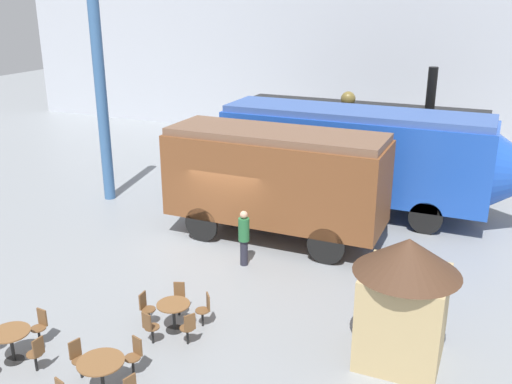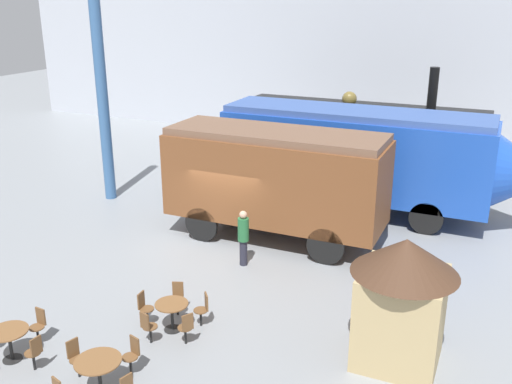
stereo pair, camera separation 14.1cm
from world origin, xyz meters
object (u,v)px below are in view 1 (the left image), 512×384
Objects in this scene: streamlined_locomotive at (374,155)px; cafe_table_near at (11,338)px; cafe_table_far at (174,310)px; ticket_kiosk at (404,294)px; visitor_person at (244,236)px; cafe_chair_0 at (37,352)px; steam_locomotive at (358,134)px; passenger_coach_wooden at (275,176)px; cafe_table_mid at (101,367)px.

streamlined_locomotive is 13.38× the size of cafe_table_near.
streamlined_locomotive is 10.44m from cafe_table_far.
ticket_kiosk is at bearing 10.95° from cafe_table_far.
visitor_person is 0.59× the size of ticket_kiosk.
cafe_chair_0 is at bearing -109.72° from streamlined_locomotive.
steam_locomotive is at bearing 83.89° from visitor_person.
cafe_table_far is 5.53m from ticket_kiosk.
cafe_chair_0 is at bearing -103.00° from passenger_coach_wooden.
ticket_kiosk is at bearing 24.06° from cafe_table_near.
passenger_coach_wooden is at bearing 88.41° from cafe_table_far.
passenger_coach_wooden reaches higher than cafe_table_far.
cafe_chair_0 is 0.49× the size of visitor_person.
passenger_coach_wooden is 2.61m from visitor_person.
cafe_table_far is at bearing -94.62° from steam_locomotive.
ticket_kiosk reaches higher than cafe_table_near.
cafe_table_far is at bearing -90.96° from visitor_person.
cafe_table_mid is at bearing -91.90° from passenger_coach_wooden.
passenger_coach_wooden is at bearing 87.31° from visitor_person.
cafe_table_far is at bearing -104.79° from streamlined_locomotive.
cafe_chair_0 is at bearing -153.08° from ticket_kiosk.
streamlined_locomotive is 9.35m from ticket_kiosk.
cafe_table_near is 2.57m from cafe_table_mid.
ticket_kiosk is (5.45, 3.67, 1.03)m from cafe_table_mid.
cafe_chair_0 is 8.16m from ticket_kiosk.
cafe_table_near is at bearing -136.59° from cafe_table_far.
visitor_person reaches higher than cafe_table_far.
streamlined_locomotive is 6.62m from visitor_person.
passenger_coach_wooden is 7.37m from ticket_kiosk.
steam_locomotive reaches higher than cafe_table_near.
cafe_table_near is at bearing 178.04° from cafe_table_mid.
ticket_kiosk reaches higher than cafe_table_far.
steam_locomotive is at bearing 76.86° from cafe_table_near.
steam_locomotive is 5.97× the size of visitor_person.
visitor_person is (2.76, 6.55, 0.36)m from cafe_table_near.
streamlined_locomotive is at bearing -104.20° from cafe_chair_0.
cafe_table_far is at bearing 87.34° from cafe_table_mid.
cafe_table_mid is 1.76m from cafe_chair_0.
cafe_table_near is 1.02× the size of cafe_chair_0.
cafe_table_near is 0.50× the size of visitor_person.
passenger_coach_wooden is 9.06m from cafe_table_mid.
passenger_coach_wooden is (-2.46, -3.68, -0.06)m from streamlined_locomotive.
cafe_table_mid is 2.64m from cafe_table_far.
cafe_table_mid is at bearing -146.04° from ticket_kiosk.
visitor_person is at bearing -100.87° from cafe_chair_0.
visitor_person is at bearing -92.69° from passenger_coach_wooden.
cafe_chair_0 is at bearing -5.52° from cafe_table_near.
cafe_table_far is at bearing -120.08° from cafe_chair_0.
steam_locomotive is 13.88m from cafe_table_far.
streamlined_locomotive is at bearing -68.21° from steam_locomotive.
steam_locomotive is 11.91× the size of cafe_table_near.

